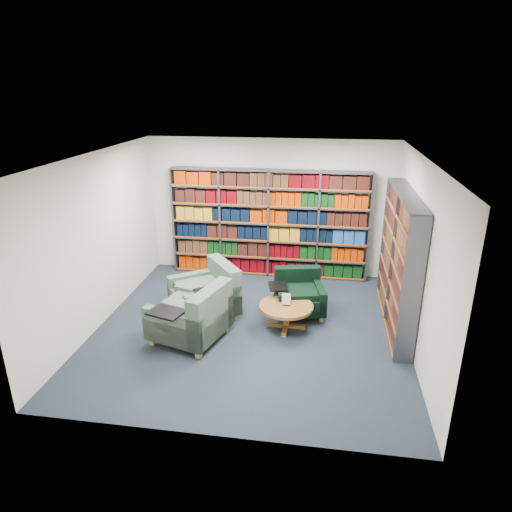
# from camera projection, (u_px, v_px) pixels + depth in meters

# --- Properties ---
(room_shell) EXTENTS (5.02, 5.02, 2.82)m
(room_shell) POSITION_uv_depth(u_px,v_px,m) (250.00, 248.00, 7.05)
(room_shell) COLOR black
(room_shell) RESTS_ON ground
(bookshelf_back) EXTENTS (4.00, 0.28, 2.20)m
(bookshelf_back) POSITION_uv_depth(u_px,v_px,m) (269.00, 224.00, 9.32)
(bookshelf_back) COLOR #47494F
(bookshelf_back) RESTS_ON ground
(bookshelf_right) EXTENTS (0.28, 2.50, 2.20)m
(bookshelf_right) POSITION_uv_depth(u_px,v_px,m) (399.00, 261.00, 7.38)
(bookshelf_right) COLOR #47494F
(bookshelf_right) RESTS_ON ground
(chair_teal_left) EXTENTS (1.39, 1.40, 0.91)m
(chair_teal_left) POSITION_uv_depth(u_px,v_px,m) (209.00, 295.00, 7.89)
(chair_teal_left) COLOR #05283A
(chair_teal_left) RESTS_ON ground
(chair_green_right) EXTENTS (1.04, 0.96, 0.74)m
(chair_green_right) POSITION_uv_depth(u_px,v_px,m) (299.00, 295.00, 8.02)
(chair_green_right) COLOR black
(chair_green_right) RESTS_ON ground
(chair_teal_front) EXTENTS (1.26, 1.34, 0.93)m
(chair_teal_front) POSITION_uv_depth(u_px,v_px,m) (194.00, 318.00, 7.08)
(chair_teal_front) COLOR #05283A
(chair_teal_front) RESTS_ON ground
(coffee_table) EXTENTS (0.88, 0.88, 0.62)m
(coffee_table) POSITION_uv_depth(u_px,v_px,m) (286.00, 310.00, 7.43)
(coffee_table) COLOR brown
(coffee_table) RESTS_ON ground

